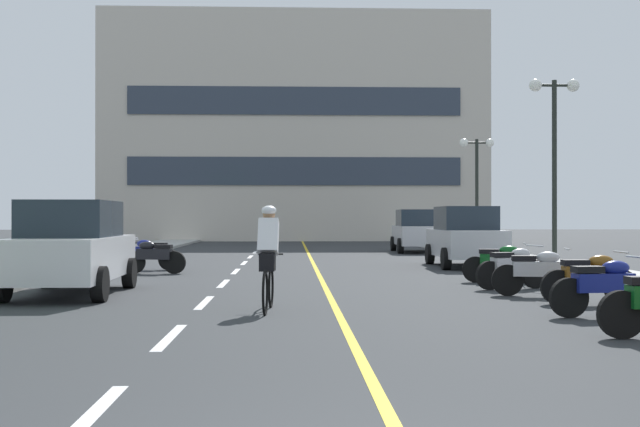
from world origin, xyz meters
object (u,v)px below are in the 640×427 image
at_px(street_lamp_mid, 554,130).
at_px(cyclist_rider, 268,255).
at_px(motorcycle_4, 538,271).
at_px(motorcycle_8, 150,253).
at_px(street_lamp_far, 477,167).
at_px(parked_car_near, 72,247).
at_px(motorcycle_3, 590,277).
at_px(motorcycle_6, 501,262).
at_px(motorcycle_5, 513,267).
at_px(parked_car_mid, 465,236).
at_px(motorcycle_2, 604,286).
at_px(motorcycle_7, 154,256).
at_px(parked_car_far, 417,231).

height_order(street_lamp_mid, cyclist_rider, street_lamp_mid).
xyz_separation_m(motorcycle_4, motorcycle_8, (-8.69, 7.92, 0.00)).
xyz_separation_m(street_lamp_far, cyclist_rider, (-8.21, -20.43, -2.71)).
height_order(parked_car_near, motorcycle_3, parked_car_near).
distance_m(motorcycle_3, motorcycle_6, 4.50).
height_order(motorcycle_3, motorcycle_5, same).
bearing_deg(parked_car_near, street_lamp_mid, 30.90).
bearing_deg(street_lamp_far, motorcycle_4, -99.82).
height_order(parked_car_mid, motorcycle_2, parked_car_mid).
bearing_deg(motorcycle_6, motorcycle_2, -90.87).
xyz_separation_m(street_lamp_far, motorcycle_5, (-3.22, -16.79, -3.12)).
xyz_separation_m(motorcycle_3, motorcycle_5, (-0.52, 2.91, 0.00)).
height_order(motorcycle_5, motorcycle_8, same).
height_order(motorcycle_4, motorcycle_7, same).
height_order(motorcycle_7, motorcycle_8, same).
height_order(street_lamp_mid, parked_car_far, street_lamp_mid).
bearing_deg(cyclist_rider, parked_car_near, 144.32).
relative_size(motorcycle_6, cyclist_rider, 0.95).
height_order(parked_car_near, motorcycle_2, parked_car_near).
relative_size(motorcycle_3, motorcycle_4, 1.01).
relative_size(motorcycle_5, motorcycle_7, 0.98).
relative_size(parked_car_mid, cyclist_rider, 2.38).
distance_m(parked_car_near, motorcycle_6, 9.36).
xyz_separation_m(motorcycle_7, motorcycle_8, (-0.38, 1.60, 0.00)).
height_order(street_lamp_far, motorcycle_5, street_lamp_far).
distance_m(parked_car_near, motorcycle_5, 8.92).
distance_m(street_lamp_mid, motorcycle_4, 8.98).
bearing_deg(motorcycle_4, motorcycle_2, -89.81).
distance_m(motorcycle_2, motorcycle_7, 12.61).
distance_m(street_lamp_mid, parked_car_mid, 4.05).
relative_size(parked_car_mid, motorcycle_5, 2.55).
bearing_deg(motorcycle_2, motorcycle_8, 128.14).
distance_m(motorcycle_2, motorcycle_4, 3.15).
xyz_separation_m(motorcycle_2, cyclist_rider, (-5.06, 1.00, 0.41)).
relative_size(motorcycle_4, motorcycle_8, 1.01).
relative_size(parked_car_far, motorcycle_5, 2.57).
xyz_separation_m(parked_car_far, motorcycle_8, (-9.39, -10.89, -0.44)).
distance_m(motorcycle_3, motorcycle_5, 2.95).
bearing_deg(motorcycle_5, motorcycle_6, 84.17).
distance_m(street_lamp_far, motorcycle_5, 17.38).
xyz_separation_m(street_lamp_mid, parked_car_far, (-2.22, 11.09, -3.10)).
bearing_deg(motorcycle_2, parked_car_near, 157.03).
height_order(motorcycle_5, motorcycle_7, same).
relative_size(street_lamp_mid, motorcycle_6, 3.18).
height_order(motorcycle_4, motorcycle_5, same).
relative_size(street_lamp_mid, cyclist_rider, 3.03).
xyz_separation_m(street_lamp_mid, cyclist_rider, (-7.97, -9.87, -3.13)).
xyz_separation_m(street_lamp_far, motorcycle_7, (-11.48, -11.95, -3.12)).
bearing_deg(parked_car_near, street_lamp_far, 55.59).
xyz_separation_m(street_lamp_far, parked_car_near, (-12.09, -17.64, -2.68)).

